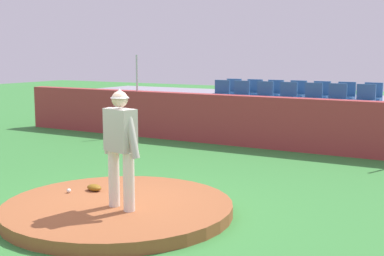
{
  "coord_description": "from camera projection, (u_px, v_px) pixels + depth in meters",
  "views": [
    {
      "loc": [
        5.02,
        -6.36,
        2.53
      ],
      "look_at": [
        0.0,
        2.33,
        1.09
      ],
      "focal_mm": 49.18,
      "sensor_mm": 36.0,
      "label": 1
    }
  ],
  "objects": [
    {
      "name": "pitcher",
      "position": [
        121.0,
        140.0,
        7.82
      ],
      "size": [
        0.78,
        0.37,
        1.81
      ],
      "rotation": [
        0.0,
        0.0,
        -0.24
      ],
      "color": "silver",
      "rests_on": "pitchers_mound"
    },
    {
      "name": "ground_plane",
      "position": [
        118.0,
        214.0,
        8.3
      ],
      "size": [
        60.0,
        60.0,
        0.0
      ],
      "primitive_type": "plane",
      "color": "#368036"
    },
    {
      "name": "stadium_chair_0",
      "position": [
        221.0,
        92.0,
        15.7
      ],
      "size": [
        0.48,
        0.44,
        0.5
      ],
      "rotation": [
        0.0,
        0.0,
        3.14
      ],
      "color": "#29598B",
      "rests_on": "bleacher_platform"
    },
    {
      "name": "stadium_chair_8",
      "position": [
        254.0,
        91.0,
        16.09
      ],
      "size": [
        0.48,
        0.44,
        0.5
      ],
      "rotation": [
        0.0,
        0.0,
        3.14
      ],
      "color": "#29598B",
      "rests_on": "bleacher_platform"
    },
    {
      "name": "fielding_glove",
      "position": [
        94.0,
        188.0,
        8.98
      ],
      "size": [
        0.34,
        0.26,
        0.11
      ],
      "primitive_type": "ellipsoid",
      "rotation": [
        0.0,
        0.0,
        6.06
      ],
      "color": "brown",
      "rests_on": "pitchers_mound"
    },
    {
      "name": "stadium_chair_5",
      "position": [
        337.0,
        97.0,
        13.94
      ],
      "size": [
        0.48,
        0.44,
        0.5
      ],
      "rotation": [
        0.0,
        0.0,
        3.14
      ],
      "color": "#29598B",
      "rests_on": "bleacher_platform"
    },
    {
      "name": "stadium_chair_12",
      "position": [
        346.0,
        94.0,
        14.69
      ],
      "size": [
        0.48,
        0.44,
        0.5
      ],
      "rotation": [
        0.0,
        0.0,
        3.14
      ],
      "color": "#29598B",
      "rests_on": "bleacher_platform"
    },
    {
      "name": "bleacher_platform",
      "position": [
        300.0,
        117.0,
        15.8
      ],
      "size": [
        15.51,
        3.5,
        1.22
      ],
      "primitive_type": "cube",
      "color": "gray",
      "rests_on": "ground_plane"
    },
    {
      "name": "baseball",
      "position": [
        69.0,
        191.0,
        8.85
      ],
      "size": [
        0.07,
        0.07,
        0.07
      ],
      "primitive_type": "sphere",
      "color": "white",
      "rests_on": "pitchers_mound"
    },
    {
      "name": "stadium_chair_4",
      "position": [
        313.0,
        96.0,
        14.29
      ],
      "size": [
        0.48,
        0.44,
        0.5
      ],
      "rotation": [
        0.0,
        0.0,
        3.14
      ],
      "color": "#29598B",
      "rests_on": "bleacher_platform"
    },
    {
      "name": "stadium_chair_1",
      "position": [
        240.0,
        93.0,
        15.34
      ],
      "size": [
        0.48,
        0.44,
        0.5
      ],
      "rotation": [
        0.0,
        0.0,
        3.14
      ],
      "color": "#29598B",
      "rests_on": "bleacher_platform"
    },
    {
      "name": "stadium_chair_10",
      "position": [
        297.0,
        92.0,
        15.43
      ],
      "size": [
        0.48,
        0.44,
        0.5
      ],
      "rotation": [
        0.0,
        0.0,
        3.14
      ],
      "color": "#29598B",
      "rests_on": "bleacher_platform"
    },
    {
      "name": "stadium_chair_7",
      "position": [
        233.0,
        90.0,
        16.44
      ],
      "size": [
        0.48,
        0.44,
        0.5
      ],
      "rotation": [
        0.0,
        0.0,
        3.14
      ],
      "color": "#29598B",
      "rests_on": "bleacher_platform"
    },
    {
      "name": "brick_barrier",
      "position": [
        274.0,
        123.0,
        13.9
      ],
      "size": [
        17.24,
        0.4,
        1.38
      ],
      "primitive_type": "cube",
      "color": "#A03637",
      "rests_on": "ground_plane"
    },
    {
      "name": "stadium_chair_2",
      "position": [
        264.0,
        94.0,
        14.99
      ],
      "size": [
        0.48,
        0.44,
        0.5
      ],
      "rotation": [
        0.0,
        0.0,
        3.14
      ],
      "color": "#29598B",
      "rests_on": "bleacher_platform"
    },
    {
      "name": "stadium_chair_3",
      "position": [
        287.0,
        95.0,
        14.63
      ],
      "size": [
        0.48,
        0.44,
        0.5
      ],
      "rotation": [
        0.0,
        0.0,
        3.14
      ],
      "color": "#29598B",
      "rests_on": "bleacher_platform"
    },
    {
      "name": "fence_post_left",
      "position": [
        137.0,
        73.0,
        15.92
      ],
      "size": [
        0.06,
        0.06,
        1.09
      ],
      "primitive_type": "cylinder",
      "color": "silver",
      "rests_on": "brick_barrier"
    },
    {
      "name": "stadium_chair_13",
      "position": [
        373.0,
        95.0,
        14.37
      ],
      "size": [
        0.48,
        0.44,
        0.5
      ],
      "rotation": [
        0.0,
        0.0,
        3.14
      ],
      "color": "#29598B",
      "rests_on": "bleacher_platform"
    },
    {
      "name": "stadium_chair_6",
      "position": [
        365.0,
        98.0,
        13.62
      ],
      "size": [
        0.48,
        0.44,
        0.5
      ],
      "rotation": [
        0.0,
        0.0,
        3.14
      ],
      "color": "#29598B",
      "rests_on": "bleacher_platform"
    },
    {
      "name": "stadium_chair_11",
      "position": [
        321.0,
        93.0,
        15.05
      ],
      "size": [
        0.48,
        0.44,
        0.5
      ],
      "rotation": [
        0.0,
        0.0,
        3.14
      ],
      "color": "#29598B",
      "rests_on": "bleacher_platform"
    },
    {
      "name": "pitchers_mound",
      "position": [
        118.0,
        208.0,
        8.29
      ],
      "size": [
        3.62,
        3.62,
        0.19
      ],
      "primitive_type": "cylinder",
      "color": "#99542F",
      "rests_on": "ground_plane"
    },
    {
      "name": "stadium_chair_9",
      "position": [
        275.0,
        92.0,
        15.74
      ],
      "size": [
        0.48,
        0.44,
        0.5
      ],
      "rotation": [
        0.0,
        0.0,
        3.14
      ],
      "color": "#29598B",
      "rests_on": "bleacher_platform"
    }
  ]
}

